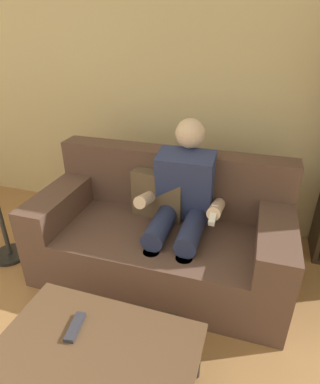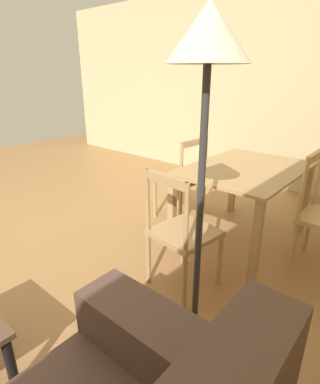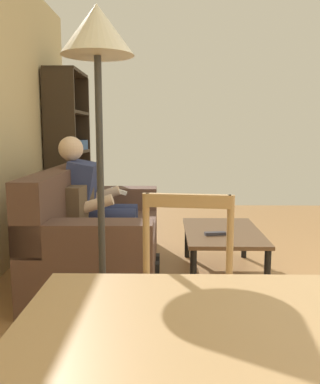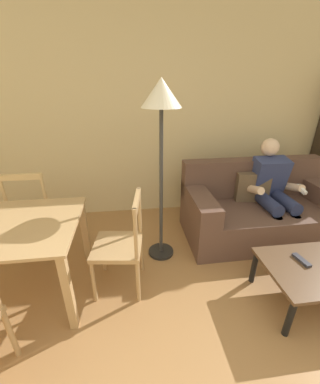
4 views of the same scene
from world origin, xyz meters
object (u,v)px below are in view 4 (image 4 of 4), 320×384
object	(u,v)px
dining_chair_facing_couch	(121,245)
tv_remote	(302,260)
person_lounging	(272,189)
dining_table	(2,237)
couch	(258,209)
floor_lamp	(161,113)
dining_chair_near_wall	(36,212)

from	to	relation	value
dining_chair_facing_couch	tv_remote	bearing A→B (deg)	-11.75
person_lounging	dining_table	world-z (taller)	person_lounging
couch	dining_table	world-z (taller)	couch
person_lounging	dining_chair_facing_couch	world-z (taller)	person_lounging
tv_remote	floor_lamp	bearing A→B (deg)	137.90
tv_remote	dining_chair_facing_couch	world-z (taller)	dining_chair_facing_couch
floor_lamp	tv_remote	bearing A→B (deg)	-33.30
tv_remote	dining_table	xyz separation A→B (m)	(-2.47, 0.32, 0.23)
tv_remote	dining_table	distance (m)	2.50
couch	floor_lamp	bearing A→B (deg)	-167.95
couch	dining_chair_near_wall	world-z (taller)	dining_chair_near_wall
couch	dining_table	distance (m)	2.71
couch	person_lounging	distance (m)	0.30
person_lounging	dining_chair_facing_couch	bearing A→B (deg)	-159.01
couch	dining_table	xyz separation A→B (m)	(-2.61, -0.68, 0.29)
couch	person_lounging	world-z (taller)	person_lounging
person_lounging	tv_remote	world-z (taller)	person_lounging
person_lounging	floor_lamp	size ratio (longest dim) A/B	0.64
floor_lamp	couch	bearing A→B (deg)	12.05
dining_table	dining_chair_near_wall	bearing A→B (deg)	90.00
dining_table	dining_chair_facing_couch	bearing A→B (deg)	-0.24
couch	dining_chair_facing_couch	world-z (taller)	dining_chair_facing_couch
dining_chair_facing_couch	couch	bearing A→B (deg)	22.17
person_lounging	dining_chair_near_wall	distance (m)	2.75
couch	person_lounging	xyz separation A→B (m)	(0.14, 0.01, 0.26)
tv_remote	floor_lamp	distance (m)	1.75
tv_remote	floor_lamp	xyz separation A→B (m)	(-1.11, 0.73, 1.13)
dining_chair_near_wall	tv_remote	bearing A→B (deg)	-22.80
tv_remote	person_lounging	bearing A→B (deg)	65.62
dining_chair_near_wall	dining_chair_facing_couch	world-z (taller)	dining_chair_near_wall
dining_table	dining_chair_near_wall	xyz separation A→B (m)	(0.00, 0.72, -0.16)
dining_chair_near_wall	dining_chair_facing_couch	size ratio (longest dim) A/B	1.04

